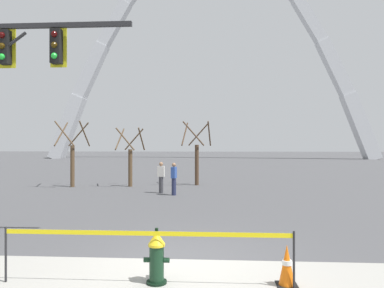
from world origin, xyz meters
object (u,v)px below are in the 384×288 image
object	(u,v)px
fire_hydrant	(157,257)
traffic_cone_by_hydrant	(287,266)
monument_arch	(210,57)
pedestrian_walking_left	(174,179)
pedestrian_standing_center	(161,177)

from	to	relation	value
fire_hydrant	traffic_cone_by_hydrant	world-z (taller)	fire_hydrant
monument_arch	pedestrian_walking_left	distance (m)	48.41
fire_hydrant	pedestrian_walking_left	size ratio (longest dim) A/B	0.62
fire_hydrant	traffic_cone_by_hydrant	distance (m)	2.29
traffic_cone_by_hydrant	pedestrian_walking_left	world-z (taller)	pedestrian_walking_left
fire_hydrant	monument_arch	size ratio (longest dim) A/B	0.02
pedestrian_standing_center	fire_hydrant	bearing A→B (deg)	-81.85
fire_hydrant	pedestrian_walking_left	bearing A→B (deg)	94.90
monument_arch	pedestrian_standing_center	bearing A→B (deg)	-92.59
fire_hydrant	traffic_cone_by_hydrant	xyz separation A→B (m)	(2.29, 0.02, -0.11)
fire_hydrant	pedestrian_standing_center	distance (m)	11.92
pedestrian_standing_center	traffic_cone_by_hydrant	bearing A→B (deg)	-71.32
monument_arch	traffic_cone_by_hydrant	bearing A→B (deg)	-88.01
monument_arch	pedestrian_walking_left	world-z (taller)	monument_arch
traffic_cone_by_hydrant	monument_arch	world-z (taller)	monument_arch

